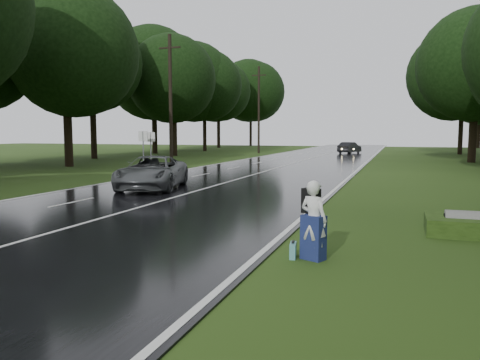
# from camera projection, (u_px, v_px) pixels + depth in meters

# --- Properties ---
(ground) EXTENTS (160.00, 160.00, 0.00)m
(ground) POSITION_uv_depth(u_px,v_px,m) (109.00, 217.00, 14.69)
(ground) COLOR #284213
(ground) RESTS_ON ground
(road) EXTENTS (12.00, 140.00, 0.04)m
(road) POSITION_uv_depth(u_px,v_px,m) (273.00, 169.00, 33.51)
(road) COLOR black
(road) RESTS_ON ground
(lane_center) EXTENTS (0.12, 140.00, 0.01)m
(lane_center) POSITION_uv_depth(u_px,v_px,m) (273.00, 169.00, 33.51)
(lane_center) COLOR silver
(lane_center) RESTS_ON road
(grey_car) EXTENTS (3.82, 5.93, 1.52)m
(grey_car) POSITION_uv_depth(u_px,v_px,m) (152.00, 172.00, 21.80)
(grey_car) COLOR #4B4F50
(grey_car) RESTS_ON road
(far_car) EXTENTS (2.69, 4.52, 1.41)m
(far_car) POSITION_uv_depth(u_px,v_px,m) (350.00, 148.00, 58.73)
(far_car) COLOR black
(far_car) RESTS_ON road
(hitchhiker) EXTENTS (0.72, 0.70, 1.67)m
(hitchhiker) POSITION_uv_depth(u_px,v_px,m) (313.00, 223.00, 9.74)
(hitchhiker) COLOR silver
(hitchhiker) RESTS_ON ground
(suitcase) EXTENTS (0.19, 0.45, 0.31)m
(suitcase) POSITION_uv_depth(u_px,v_px,m) (293.00, 250.00, 9.93)
(suitcase) COLOR teal
(suitcase) RESTS_ON ground
(culvert) EXTENTS (1.25, 0.63, 0.63)m
(culvert) POSITION_uv_depth(u_px,v_px,m) (470.00, 235.00, 12.19)
(culvert) COLOR slate
(culvert) RESTS_ON ground
(utility_pole_mid) EXTENTS (1.80, 0.28, 10.18)m
(utility_pole_mid) POSITION_uv_depth(u_px,v_px,m) (171.00, 166.00, 36.96)
(utility_pole_mid) COLOR black
(utility_pole_mid) RESTS_ON ground
(utility_pole_far) EXTENTS (1.80, 0.28, 10.90)m
(utility_pole_far) POSITION_uv_depth(u_px,v_px,m) (259.00, 153.00, 59.64)
(utility_pole_far) COLOR black
(utility_pole_far) RESTS_ON ground
(road_sign_a) EXTENTS (0.66, 0.10, 2.74)m
(road_sign_a) POSITION_uv_depth(u_px,v_px,m) (144.00, 173.00, 30.48)
(road_sign_a) COLOR white
(road_sign_a) RESTS_ON ground
(road_sign_b) EXTENTS (0.64, 0.10, 2.67)m
(road_sign_b) POSITION_uv_depth(u_px,v_px,m) (151.00, 172.00, 31.40)
(road_sign_b) COLOR white
(road_sign_b) RESTS_ON ground
(tree_left_d) EXTENTS (9.65, 9.65, 15.08)m
(tree_left_d) POSITION_uv_depth(u_px,v_px,m) (69.00, 166.00, 36.66)
(tree_left_d) COLOR black
(tree_left_d) RESTS_ON ground
(tree_left_e) EXTENTS (9.48, 9.48, 14.81)m
(tree_left_e) POSITION_uv_depth(u_px,v_px,m) (175.00, 156.00, 53.46)
(tree_left_e) COLOR black
(tree_left_e) RESTS_ON ground
(tree_left_f) EXTENTS (10.54, 10.54, 16.47)m
(tree_left_f) POSITION_uv_depth(u_px,v_px,m) (205.00, 151.00, 67.00)
(tree_left_f) COLOR black
(tree_left_f) RESTS_ON ground
(tree_right_e) EXTENTS (9.24, 9.24, 14.44)m
(tree_right_e) POSITION_uv_depth(u_px,v_px,m) (471.00, 162.00, 41.58)
(tree_right_e) COLOR black
(tree_right_e) RESTS_ON ground
(tree_right_f) EXTENTS (10.33, 10.33, 16.15)m
(tree_right_f) POSITION_uv_depth(u_px,v_px,m) (460.00, 154.00, 57.03)
(tree_right_f) COLOR black
(tree_right_f) RESTS_ON ground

